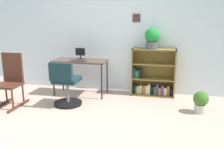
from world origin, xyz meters
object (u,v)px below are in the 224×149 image
desk (80,63)px  bookshelf_low (153,75)px  office_chair (66,87)px  potted_plant_floor (201,101)px  potted_plant_on_shelf (152,38)px  monitor (80,55)px  keyboard (79,61)px  rocking_chair (11,80)px

desk → bookshelf_low: 1.52m
office_chair → potted_plant_floor: office_chair is taller
potted_plant_on_shelf → desk: bearing=-170.2°
office_chair → potted_plant_on_shelf: 1.94m
potted_plant_on_shelf → potted_plant_floor: size_ratio=1.08×
monitor → bookshelf_low: 1.57m
potted_plant_floor → desk: bearing=167.3°
keyboard → potted_plant_on_shelf: (1.43, 0.38, 0.45)m
desk → rocking_chair: (-1.04, -0.87, -0.20)m
office_chair → bookshelf_low: (1.50, 1.00, 0.06)m
bookshelf_low → potted_plant_on_shelf: size_ratio=2.38×
desk → office_chair: office_chair is taller
monitor → office_chair: 0.94m
desk → rocking_chair: rocking_chair is taller
office_chair → bookshelf_low: bookshelf_low is taller
desk → office_chair: (-0.03, -0.70, -0.31)m
office_chair → rocking_chair: size_ratio=0.87×
desk → office_chair: bearing=-92.8°
monitor → potted_plant_floor: size_ratio=0.62×
potted_plant_on_shelf → bookshelf_low: bearing=59.6°
potted_plant_floor → rocking_chair: bearing=-174.1°
desk → monitor: 0.20m
monitor → keyboard: (0.05, -0.25, -0.09)m
office_chair → potted_plant_floor: bearing=4.3°
rocking_chair → monitor: bearing=44.5°
desk → bookshelf_low: bearing=11.6°
monitor → rocking_chair: 1.45m
desk → potted_plant_on_shelf: potted_plant_on_shelf is taller
monitor → potted_plant_floor: 2.53m
desk → rocking_chair: 1.37m
potted_plant_floor → monitor: bearing=164.9°
keyboard → potted_plant_floor: (2.32, -0.39, -0.54)m
desk → keyboard: bearing=-85.9°
desk → potted_plant_floor: bearing=-12.7°
desk → rocking_chair: size_ratio=1.14×
desk → monitor: monitor is taller
bookshelf_low → rocking_chair: bearing=-154.9°
keyboard → office_chair: 0.68m
office_chair → potted_plant_on_shelf: potted_plant_on_shelf is taller
office_chair → potted_plant_on_shelf: size_ratio=2.04×
desk → potted_plant_floor: desk is taller
rocking_chair → bookshelf_low: (2.51, 1.18, -0.06)m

